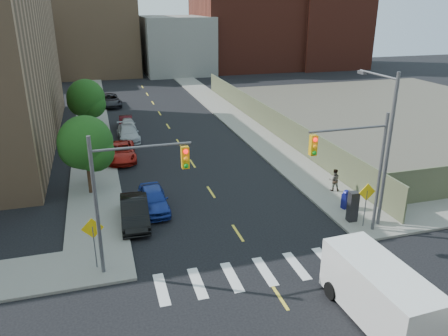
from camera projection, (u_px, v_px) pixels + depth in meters
ground at (298, 326)px, 17.81m from camera, size 160.00×160.00×0.00m
sidewalk_nw at (92, 110)px, 52.95m from camera, size 3.50×73.00×0.15m
sidewalk_ne at (215, 103)px, 57.04m from camera, size 3.50×73.00×0.15m
fence_north at (266, 117)px, 45.00m from camera, size 0.12×44.00×2.50m
gravel_lot at (403, 113)px, 52.08m from camera, size 36.00×42.00×0.06m
bg_bldg_midwest at (96, 31)px, 78.12m from camera, size 14.00×16.00×15.00m
bg_bldg_center at (175, 45)px, 80.90m from camera, size 12.00×16.00×10.00m
bg_bldg_east at (244, 26)px, 85.32m from camera, size 18.00×18.00×16.00m
bg_bldg_fareast at (323, 20)px, 87.38m from camera, size 14.00×16.00×18.00m
signal_nw at (128, 185)px, 20.00m from camera, size 4.59×0.30×7.00m
signal_ne at (357, 160)px, 23.16m from camera, size 4.59×0.30×7.00m
streetlight_ne at (385, 139)px, 24.30m from camera, size 0.25×3.70×9.00m
warn_sign_nw at (93, 234)px, 20.88m from camera, size 1.06×0.06×2.83m
warn_sign_ne at (366, 197)px, 24.83m from camera, size 1.06×0.06×2.83m
warn_sign_midwest at (91, 149)px, 32.98m from camera, size 1.06×0.06×2.83m
tree_west_near at (86, 146)px, 28.85m from camera, size 3.66×3.64×5.52m
tree_west_far at (86, 100)px, 42.30m from camera, size 3.66×3.64×5.52m
parked_car_blue at (153, 199)px, 27.52m from camera, size 1.77×4.34×1.48m
parked_car_black at (135, 212)px, 25.86m from camera, size 1.80×4.63×1.50m
parked_car_red at (121, 152)px, 36.36m from camera, size 2.53×5.18×1.42m
parked_car_silver at (128, 133)px, 41.62m from camera, size 2.08×4.76×1.36m
parked_car_white at (128, 124)px, 44.87m from camera, size 1.54×3.72×1.26m
parked_car_maroon at (126, 122)px, 45.50m from camera, size 1.57×3.88×1.25m
parked_car_grey at (109, 100)px, 55.23m from camera, size 3.05×5.69×1.52m
cargo_van at (376, 290)px, 17.92m from camera, size 2.50×5.60×2.52m
mailbox at (346, 199)px, 27.49m from camera, size 0.58×0.49×1.22m
payphone at (353, 207)px, 25.77m from camera, size 0.57×0.47×1.85m
pedestrian_west at (92, 172)px, 31.31m from camera, size 0.61×0.72×1.69m
pedestrian_east at (334, 180)px, 30.00m from camera, size 0.91×0.80×1.58m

